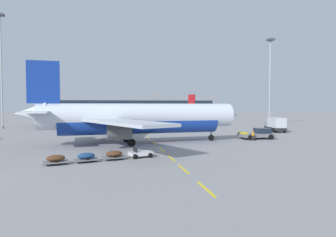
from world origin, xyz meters
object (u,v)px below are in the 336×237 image
at_px(pushback_tug, 258,134).
at_px(catering_truck, 195,124).
at_px(baggage_train, 101,156).
at_px(airliner_foreground, 137,118).
at_px(fuel_service_truck, 275,124).
at_px(airliner_mid_left, 79,114).
at_px(airliner_far_center, 173,112).
at_px(apron_light_mast_far, 270,72).
at_px(ground_crew_worker, 253,135).
at_px(apron_light_mast_near, 1,59).

distance_m(pushback_tug, catering_truck, 19.40).
bearing_deg(baggage_train, pushback_tug, 31.02).
height_order(airliner_foreground, fuel_service_truck, airliner_foreground).
xyz_separation_m(airliner_mid_left, airliner_far_center, (33.97, 34.32, -0.22)).
bearing_deg(airliner_far_center, airliner_mid_left, -134.71).
relative_size(airliner_foreground, airliner_mid_left, 1.27).
xyz_separation_m(pushback_tug, airliner_mid_left, (-34.07, 37.34, 2.53)).
distance_m(airliner_foreground, apron_light_mast_far, 51.31).
height_order(catering_truck, apron_light_mast_far, apron_light_mast_far).
xyz_separation_m(airliner_far_center, ground_crew_worker, (-1.91, -73.91, -2.29)).
distance_m(apron_light_mast_near, apron_light_mast_far, 70.81).
xyz_separation_m(pushback_tug, apron_light_mast_near, (-52.31, 33.80, 16.65)).
relative_size(airliner_mid_left, baggage_train, 2.38).
bearing_deg(ground_crew_worker, apron_light_mast_far, 56.60).
bearing_deg(apron_light_mast_far, airliner_foreground, -142.20).
bearing_deg(airliner_far_center, ground_crew_worker, -91.48).
bearing_deg(airliner_foreground, catering_truck, 53.59).
bearing_deg(ground_crew_worker, baggage_train, -150.82).
height_order(airliner_far_center, catering_truck, airliner_far_center).
relative_size(catering_truck, baggage_train, 0.63).
bearing_deg(airliner_far_center, apron_light_mast_near, -144.05).
relative_size(pushback_tug, apron_light_mast_far, 0.25).
bearing_deg(pushback_tug, apron_light_mast_near, 147.13).
distance_m(fuel_service_truck, baggage_train, 46.57).
xyz_separation_m(airliner_far_center, apron_light_mast_near, (-52.21, -37.86, 14.34)).
relative_size(catering_truck, fuel_service_truck, 1.01).
distance_m(airliner_mid_left, apron_light_mast_far, 54.35).
xyz_separation_m(airliner_far_center, catering_truck, (-6.02, -53.26, -1.57)).
xyz_separation_m(fuel_service_truck, ground_crew_worker, (-12.60, -14.56, -0.72)).
relative_size(baggage_train, apron_light_mast_far, 0.48).
bearing_deg(catering_truck, fuel_service_truck, -20.04).
bearing_deg(catering_truck, ground_crew_worker, -78.75).
xyz_separation_m(ground_crew_worker, apron_light_mast_near, (-50.30, 36.05, 16.63)).
bearing_deg(fuel_service_truck, catering_truck, 159.96).
distance_m(airliner_mid_left, airliner_far_center, 48.30).
distance_m(airliner_far_center, fuel_service_truck, 60.33).
distance_m(airliner_foreground, catering_truck, 25.70).
relative_size(airliner_mid_left, apron_light_mast_near, 0.96).
bearing_deg(apron_light_mast_far, pushback_tug, -122.66).
bearing_deg(airliner_mid_left, airliner_far_center, 45.29).
height_order(pushback_tug, apron_light_mast_near, apron_light_mast_near).
bearing_deg(catering_truck, apron_light_mast_far, 22.49).
height_order(fuel_service_truck, apron_light_mast_near, apron_light_mast_near).
distance_m(airliner_foreground, baggage_train, 15.03).
height_order(airliner_far_center, fuel_service_truck, airliner_far_center).
relative_size(catering_truck, apron_light_mast_near, 0.26).
distance_m(airliner_foreground, pushback_tug, 21.63).
relative_size(airliner_mid_left, apron_light_mast_far, 1.13).
bearing_deg(apron_light_mast_far, catering_truck, -157.51).
bearing_deg(pushback_tug, fuel_service_truck, 49.25).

